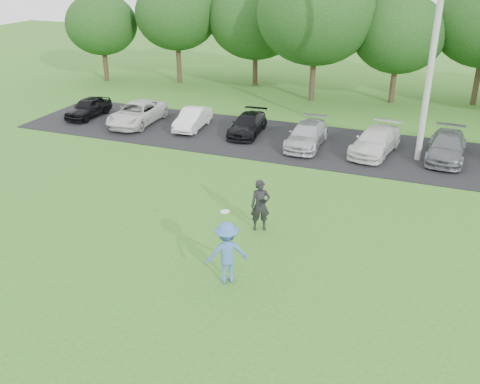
# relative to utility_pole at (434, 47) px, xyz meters

# --- Properties ---
(ground) EXTENTS (100.00, 100.00, 0.00)m
(ground) POSITION_rel_utility_pole_xyz_m (-5.48, -12.70, -5.28)
(ground) COLOR #2D7220
(ground) RESTS_ON ground
(parking_lot) EXTENTS (32.00, 6.50, 0.03)m
(parking_lot) POSITION_rel_utility_pole_xyz_m (-5.48, 0.30, -5.26)
(parking_lot) COLOR black
(parking_lot) RESTS_ON ground
(utility_pole) EXTENTS (0.28, 0.28, 10.55)m
(utility_pole) POSITION_rel_utility_pole_xyz_m (0.00, 0.00, 0.00)
(utility_pole) COLOR #ADADA8
(utility_pole) RESTS_ON ground
(frisbee_player) EXTENTS (1.46, 1.31, 2.32)m
(frisbee_player) POSITION_rel_utility_pole_xyz_m (-4.52, -12.72, -4.29)
(frisbee_player) COLOR #3E6CAE
(frisbee_player) RESTS_ON ground
(camera_bystander) EXTENTS (0.82, 0.71, 1.88)m
(camera_bystander) POSITION_rel_utility_pole_xyz_m (-4.69, -9.27, -4.33)
(camera_bystander) COLOR black
(camera_bystander) RESTS_ON ground
(parked_cars) EXTENTS (28.35, 4.85, 1.23)m
(parked_cars) POSITION_rel_utility_pole_xyz_m (-5.11, 0.28, -4.66)
(parked_cars) COLOR black
(parked_cars) RESTS_ON parking_lot
(tree_row) EXTENTS (42.39, 9.85, 8.64)m
(tree_row) POSITION_rel_utility_pole_xyz_m (-3.97, 10.06, -0.37)
(tree_row) COLOR #38281C
(tree_row) RESTS_ON ground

